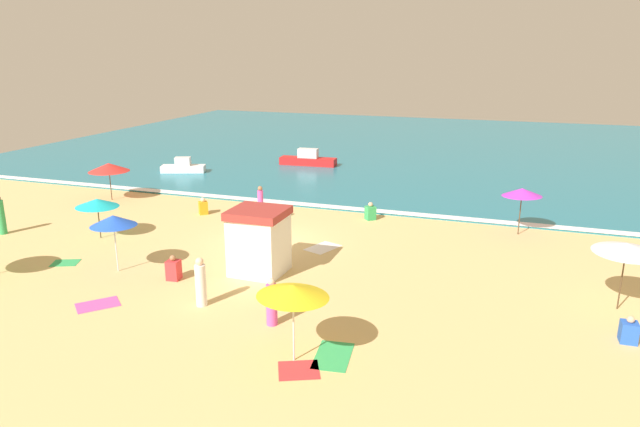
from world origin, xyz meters
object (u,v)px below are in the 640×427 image
Objects in this scene: beach_umbrella_6 at (293,291)px; beachgoer_5 at (255,218)px; beach_umbrella_0 at (522,192)px; small_boat_0 at (308,160)px; beach_umbrella_1 at (109,167)px; beach_umbrella_5 at (113,221)px; lifeguard_cabana at (259,241)px; beachgoer_1 at (203,207)px; beach_umbrella_2 at (626,248)px; beach_umbrella_3 at (97,203)px; beachgoer_9 at (1,216)px; beachgoer_2 at (370,212)px; beachgoer_8 at (272,303)px; small_boat_1 at (183,167)px; beachgoer_6 at (201,283)px; beachgoer_3 at (261,205)px; beachgoer_0 at (174,269)px; beachgoer_7 at (629,331)px.

beachgoer_5 is at bearing 120.47° from beach_umbrella_6.
small_boat_0 is at bearing 141.22° from beach_umbrella_0.
beach_umbrella_1 is 11.83m from beach_umbrella_5.
lifeguard_cabana is 14.83m from beach_umbrella_1.
beach_umbrella_2 is at bearing -16.41° from beachgoer_1.
beach_umbrella_0 is at bearing 20.67° from beach_umbrella_3.
beachgoer_9 is (-0.68, -6.96, -1.05)m from beach_umbrella_1.
beachgoer_8 is (-0.05, -12.35, 0.35)m from beachgoer_2.
beach_umbrella_1 is 14.95m from small_boat_0.
small_boat_1 is (-7.37, -5.24, -0.06)m from small_boat_0.
beachgoer_8 is at bearing -90.23° from beachgoer_2.
beachgoer_2 is (2.29, 8.43, -0.92)m from lifeguard_cabana.
beach_umbrella_3 is 9.54m from beachgoer_6.
beach_umbrella_2 is 19.93m from beachgoer_1.
beachgoer_8 is (2.24, -3.92, -0.57)m from lifeguard_cabana.
beach_umbrella_2 is 16.31m from beachgoer_3.
beachgoer_3 reaches higher than beachgoer_6.
beach_umbrella_6 reaches higher than beach_umbrella_0.
beach_umbrella_5 is 1.33× the size of beachgoer_6.
lifeguard_cabana reaches higher than beach_umbrella_3.
beach_umbrella_0 is at bearing 19.19° from beachgoer_5.
beach_umbrella_1 is 16.37m from beachgoer_6.
beach_umbrella_0 is 17.89m from beach_umbrella_5.
beach_umbrella_1 is at bearing -177.64° from beach_umbrella_0.
beach_umbrella_2 is (12.75, 0.92, 0.87)m from lifeguard_cabana.
beachgoer_8 is at bearing -15.57° from beachgoer_9.
beach_umbrella_1 is 0.83× the size of small_boat_1.
beachgoer_6 is at bearing -60.16° from beachgoer_1.
lifeguard_cabana is 1.48× the size of beachgoer_6.
beachgoer_3 is (-4.99, -2.45, 0.55)m from beachgoer_2.
beach_umbrella_6 reaches higher than beachgoer_0.
beach_umbrella_1 reaches higher than beachgoer_7.
beachgoer_3 is 2.27× the size of beachgoer_7.
beach_umbrella_1 is at bearing 84.45° from beachgoer_9.
beachgoer_2 is 12.35m from beachgoer_8.
small_boat_0 reaches higher than small_boat_1.
small_boat_1 is at bearing 163.09° from beach_umbrella_0.
beach_umbrella_2 is 0.99× the size of beach_umbrella_3.
beachgoer_7 is (19.00, -8.02, -0.03)m from beachgoer_1.
beachgoer_2 is at bearing 136.42° from beachgoer_7.
beachgoer_2 is at bearing -23.87° from small_boat_1.
beachgoer_8 is (8.53, -10.45, 0.35)m from beachgoer_1.
beach_umbrella_6 is at bearing -19.79° from beachgoer_9.
beachgoer_2 is 14.39m from beachgoer_7.
beachgoer_8 is at bearing -166.95° from beachgoer_7.
beachgoer_6 is at bearing -30.87° from beach_umbrella_3.
small_boat_0 is (-18.26, 19.46, -1.67)m from beach_umbrella_2.
beachgoer_1 is (-19.04, 5.61, -1.79)m from beach_umbrella_2.
beachgoer_9 is (-7.21, -6.07, 0.48)m from beachgoer_1.
beachgoer_8 is (7.55, -2.20, -1.34)m from beach_umbrella_5.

